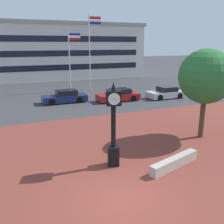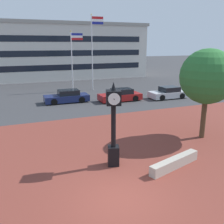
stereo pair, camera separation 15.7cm
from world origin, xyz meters
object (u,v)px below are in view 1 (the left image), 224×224
Objects in this scene: car_street_distant at (118,96)px; street_clock at (113,125)px; flagpole_secondary at (91,47)px; civic_building at (49,50)px; car_street_far at (65,97)px; car_street_near at (166,93)px; plaza_tree at (207,77)px; flagpole_primary at (71,57)px.

street_clock is at bearing 153.92° from car_street_distant.
flagpole_secondary reaches higher than civic_building.
car_street_far is at bearing -95.75° from civic_building.
flagpole_secondary reaches higher than car_street_near.
civic_building is (-8.41, 25.05, 4.04)m from car_street_near.
civic_building is at bearing 102.74° from street_clock.
street_clock is 21.67m from flagpole_secondary.
car_street_near is at bearing 64.77° from street_clock.
street_clock reaches higher than car_street_distant.
car_street_near is at bearing -71.44° from civic_building.
car_street_far is at bearing 115.00° from plaza_tree.
civic_building is (2.31, 22.93, 4.04)m from car_street_far.
plaza_tree is 0.18× the size of civic_building.
car_street_distant is at bearing 82.36° from car_street_near.
street_clock is 37.76m from civic_building.
car_street_distant is 0.48× the size of flagpole_secondary.
street_clock is at bearing -105.28° from flagpole_secondary.
street_clock reaches higher than car_street_near.
car_street_far and car_street_distant have the same top height.
flagpole_secondary reaches higher than flagpole_primary.
flagpole_primary is at bearing 21.74° from car_street_distant.
car_street_far is 7.42m from flagpole_primary.
car_street_distant is at bearing -67.18° from flagpole_primary.
plaza_tree is 0.76× the size of flagpole_primary.
plaza_tree is 12.10m from car_street_distant.
flagpole_secondary is at bearing 2.89° from car_street_distant.
car_street_far is 0.61× the size of flagpole_primary.
car_street_far is 0.14× the size of civic_building.
flagpole_secondary is 0.30× the size of civic_building.
plaza_tree is 1.24× the size of car_street_far.
civic_building reaches higher than car_street_near.
car_street_near is at bearing -98.56° from car_street_distant.
car_street_near is (11.55, 12.49, -1.53)m from street_clock.
street_clock is at bearing 137.10° from car_street_near.
flagpole_primary is at bearing 101.51° from plaza_tree.
car_street_distant is (6.16, 13.20, -1.52)m from street_clock.
plaza_tree is at bearing -84.01° from civic_building.
car_street_far is 0.48× the size of flagpole_secondary.
street_clock is at bearing 177.46° from car_street_far.
car_street_far is at bearing -128.60° from flagpole_secondary.
street_clock is 1.02× the size of car_street_near.
flagpole_primary is 0.79× the size of flagpole_secondary.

